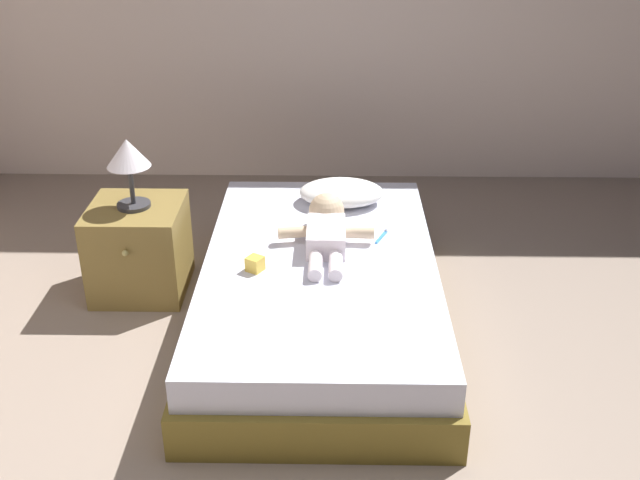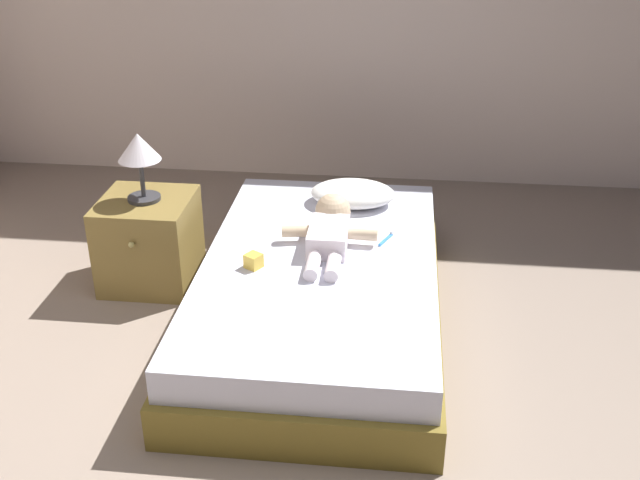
{
  "view_description": "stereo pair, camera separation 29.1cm",
  "coord_description": "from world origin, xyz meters",
  "px_view_note": "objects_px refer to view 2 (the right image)",
  "views": [
    {
      "loc": [
        -0.12,
        -2.05,
        2.03
      ],
      "look_at": [
        -0.18,
        1.06,
        0.45
      ],
      "focal_mm": 42.44,
      "sensor_mm": 36.0,
      "label": 1
    },
    {
      "loc": [
        0.17,
        -2.03,
        2.03
      ],
      "look_at": [
        -0.18,
        1.06,
        0.45
      ],
      "focal_mm": 42.44,
      "sensor_mm": 36.0,
      "label": 2
    }
  ],
  "objects_px": {
    "toy_block": "(254,261)",
    "toothbrush": "(387,238)",
    "lamp": "(139,152)",
    "nightstand": "(149,241)",
    "bed": "(320,292)",
    "pillow": "(353,193)",
    "baby": "(330,229)"
  },
  "relations": [
    {
      "from": "bed",
      "to": "toy_block",
      "type": "distance_m",
      "value": 0.38
    },
    {
      "from": "pillow",
      "to": "toothbrush",
      "type": "bearing_deg",
      "value": -64.48
    },
    {
      "from": "bed",
      "to": "pillow",
      "type": "xyz_separation_m",
      "value": [
        0.11,
        0.65,
        0.24
      ]
    },
    {
      "from": "nightstand",
      "to": "toy_block",
      "type": "relative_size",
      "value": 5.31
    },
    {
      "from": "pillow",
      "to": "baby",
      "type": "xyz_separation_m",
      "value": [
        -0.08,
        -0.46,
        0.01
      ]
    },
    {
      "from": "baby",
      "to": "bed",
      "type": "bearing_deg",
      "value": -98.24
    },
    {
      "from": "baby",
      "to": "toy_block",
      "type": "bearing_deg",
      "value": -136.92
    },
    {
      "from": "pillow",
      "to": "toy_block",
      "type": "relative_size",
      "value": 4.9
    },
    {
      "from": "lamp",
      "to": "bed",
      "type": "bearing_deg",
      "value": -18.0
    },
    {
      "from": "bed",
      "to": "lamp",
      "type": "bearing_deg",
      "value": 162.0
    },
    {
      "from": "lamp",
      "to": "toy_block",
      "type": "relative_size",
      "value": 3.81
    },
    {
      "from": "lamp",
      "to": "toy_block",
      "type": "height_order",
      "value": "lamp"
    },
    {
      "from": "pillow",
      "to": "toothbrush",
      "type": "xyz_separation_m",
      "value": [
        0.2,
        -0.42,
        -0.05
      ]
    },
    {
      "from": "nightstand",
      "to": "bed",
      "type": "bearing_deg",
      "value": -17.99
    },
    {
      "from": "lamp",
      "to": "nightstand",
      "type": "bearing_deg",
      "value": -90.0
    },
    {
      "from": "bed",
      "to": "nightstand",
      "type": "distance_m",
      "value": 0.98
    },
    {
      "from": "nightstand",
      "to": "toy_block",
      "type": "bearing_deg",
      "value": -33.04
    },
    {
      "from": "pillow",
      "to": "toy_block",
      "type": "height_order",
      "value": "pillow"
    },
    {
      "from": "toothbrush",
      "to": "pillow",
      "type": "bearing_deg",
      "value": 115.52
    },
    {
      "from": "pillow",
      "to": "toothbrush",
      "type": "distance_m",
      "value": 0.46
    },
    {
      "from": "toothbrush",
      "to": "lamp",
      "type": "distance_m",
      "value": 1.29
    },
    {
      "from": "toothbrush",
      "to": "nightstand",
      "type": "height_order",
      "value": "nightstand"
    },
    {
      "from": "baby",
      "to": "lamp",
      "type": "height_order",
      "value": "lamp"
    },
    {
      "from": "pillow",
      "to": "toothbrush",
      "type": "relative_size",
      "value": 3.15
    },
    {
      "from": "lamp",
      "to": "toy_block",
      "type": "xyz_separation_m",
      "value": [
        0.64,
        -0.42,
        -0.35
      ]
    },
    {
      "from": "lamp",
      "to": "toothbrush",
      "type": "bearing_deg",
      "value": -3.21
    },
    {
      "from": "toy_block",
      "to": "pillow",
      "type": "bearing_deg",
      "value": 62.39
    },
    {
      "from": "bed",
      "to": "lamp",
      "type": "xyz_separation_m",
      "value": [
        -0.93,
        0.3,
        0.56
      ]
    },
    {
      "from": "baby",
      "to": "lamp",
      "type": "distance_m",
      "value": 1.02
    },
    {
      "from": "baby",
      "to": "toy_block",
      "type": "height_order",
      "value": "baby"
    },
    {
      "from": "toy_block",
      "to": "toothbrush",
      "type": "bearing_deg",
      "value": 30.12
    },
    {
      "from": "baby",
      "to": "lamp",
      "type": "xyz_separation_m",
      "value": [
        -0.96,
        0.12,
        0.32
      ]
    }
  ]
}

